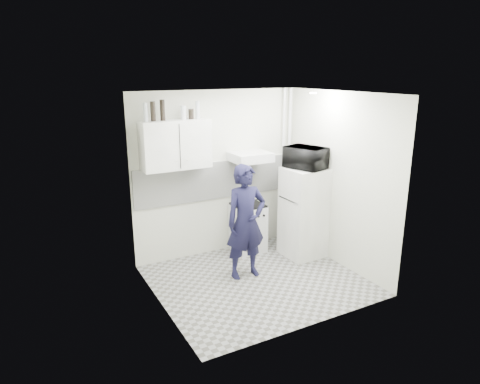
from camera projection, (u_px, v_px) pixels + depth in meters
name	position (u px, v px, depth m)	size (l,w,h in m)	color
floor	(257.00, 280.00, 6.07)	(2.80, 2.80, 0.00)	gray
ceiling	(260.00, 93.00, 5.36)	(2.80, 2.80, 0.00)	white
wall_back	(218.00, 174.00, 6.77)	(2.80, 2.80, 0.00)	beige
wall_left	(157.00, 208.00, 5.07)	(2.60, 2.60, 0.00)	beige
wall_right	(339.00, 180.00, 6.36)	(2.60, 2.60, 0.00)	beige
person	(246.00, 222.00, 6.01)	(0.60, 0.39, 1.65)	black
stove	(248.00, 228.00, 7.00)	(0.48, 0.48, 0.77)	silver
fridge	(304.00, 212.00, 6.75)	(0.59, 0.59, 1.43)	white
stove_top	(248.00, 205.00, 6.89)	(0.46, 0.46, 0.03)	black
saucepan	(247.00, 203.00, 6.80)	(0.16, 0.16, 0.09)	silver
microwave	(306.00, 158.00, 6.50)	(0.41, 0.60, 0.33)	black
bottle_a	(146.00, 112.00, 5.81)	(0.06, 0.06, 0.26)	#B2B7BC
bottle_b	(153.00, 111.00, 5.86)	(0.07, 0.07, 0.27)	black
bottle_c	(162.00, 110.00, 5.92)	(0.07, 0.07, 0.29)	black
canister_a	(183.00, 112.00, 6.07)	(0.08, 0.08, 0.20)	#B2B7BC
canister_b	(191.00, 114.00, 6.13)	(0.08, 0.08, 0.14)	black
bottle_e	(198.00, 110.00, 6.16)	(0.06, 0.06, 0.25)	#B2B7BC
upper_cabinet	(176.00, 145.00, 6.13)	(1.00, 0.35, 0.70)	white
range_hood	(250.00, 157.00, 6.69)	(0.60, 0.50, 0.14)	silver
backsplash	(218.00, 180.00, 6.79)	(2.74, 0.03, 0.60)	white
pipe_a	(289.00, 166.00, 7.30)	(0.05, 0.05, 2.60)	silver
pipe_b	(283.00, 167.00, 7.24)	(0.04, 0.04, 2.60)	silver
ceiling_spot_fixture	(313.00, 93.00, 5.99)	(0.10, 0.10, 0.02)	white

